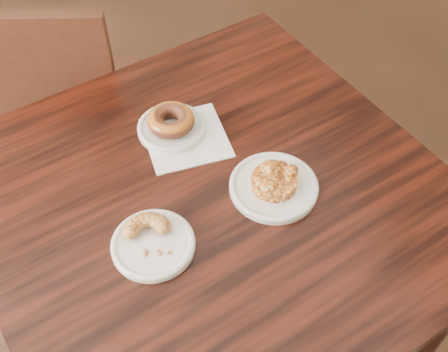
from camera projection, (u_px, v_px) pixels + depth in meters
name	position (u px, v px, depth m)	size (l,w,h in m)	color
floor	(171.00, 318.00, 1.75)	(5.00, 5.00, 0.00)	black
cafe_table	(215.00, 286.00, 1.40)	(0.90, 0.90, 0.75)	black
chair_far	(66.00, 105.00, 1.72)	(0.46, 0.46, 0.90)	black
napkin	(186.00, 138.00, 1.21)	(0.17, 0.17, 0.00)	white
plate_donut	(172.00, 128.00, 1.22)	(0.15, 0.15, 0.01)	silver
plate_cruller	(153.00, 245.00, 1.03)	(0.16, 0.16, 0.01)	white
plate_fritter	(274.00, 187.00, 1.12)	(0.18, 0.18, 0.01)	silver
glazed_donut	(171.00, 120.00, 1.20)	(0.10, 0.10, 0.04)	brown
apple_fritter	(274.00, 180.00, 1.10)	(0.13, 0.13, 0.03)	#481A07
cruller_fragment	(152.00, 239.00, 1.02)	(0.11, 0.11, 0.03)	#5C3B12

